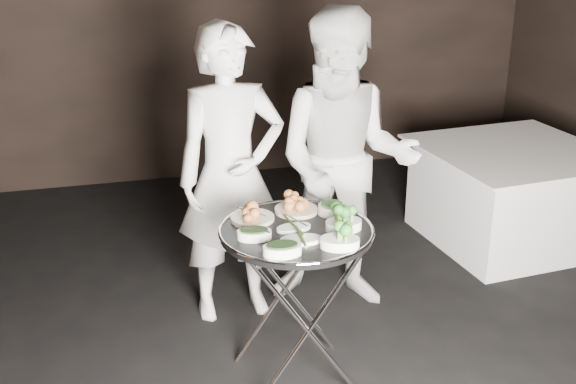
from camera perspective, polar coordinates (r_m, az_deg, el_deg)
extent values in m
cube|color=black|center=(6.20, -7.60, 14.58)|extent=(6.00, 0.05, 3.00)
cylinder|color=silver|center=(3.39, 1.59, -10.95)|extent=(0.55, 0.03, 0.80)
cylinder|color=silver|center=(3.39, 1.59, -10.95)|extent=(0.55, 0.03, 0.80)
cylinder|color=silver|center=(3.74, -0.24, -7.63)|extent=(0.55, 0.03, 0.80)
cylinder|color=silver|center=(3.74, -0.24, -7.63)|extent=(0.55, 0.03, 0.80)
cylinder|color=silver|center=(3.34, -3.18, -4.18)|extent=(0.02, 0.46, 0.02)
cylinder|color=silver|center=(3.45, 4.36, -3.33)|extent=(0.02, 0.46, 0.02)
cylinder|color=black|center=(3.37, 0.66, -3.21)|extent=(0.72, 0.72, 0.03)
torus|color=silver|center=(3.37, 0.66, -2.98)|extent=(0.73, 0.73, 0.02)
cylinder|color=beige|center=(3.47, -2.82, -2.08)|extent=(0.21, 0.21, 0.02)
cylinder|color=beige|center=(3.56, 0.65, -1.43)|extent=(0.21, 0.21, 0.02)
cylinder|color=white|center=(3.54, 3.46, -1.37)|extent=(0.13, 0.13, 0.05)
cylinder|color=silver|center=(3.45, -2.93, -1.55)|extent=(0.11, 0.14, 0.01)
cylinder|color=silver|center=(3.55, 0.53, -0.88)|extent=(0.06, 0.17, 0.01)
cylinder|color=silver|center=(3.53, 3.70, -1.06)|extent=(0.05, 0.17, 0.01)
cylinder|color=silver|center=(3.26, -2.84, -3.00)|extent=(0.15, 0.10, 0.01)
cylinder|color=silver|center=(3.37, 4.50, -2.20)|extent=(0.11, 0.14, 0.01)
cylinder|color=silver|center=(3.36, 0.61, -2.20)|extent=(0.07, 0.16, 0.01)
imported|color=silver|center=(4.00, -4.52, 1.30)|extent=(0.64, 0.45, 1.68)
imported|color=silver|center=(4.10, 4.51, 2.29)|extent=(1.03, 0.93, 1.75)
cube|color=white|center=(5.32, 17.17, -0.34)|extent=(1.06, 1.06, 0.66)
cube|color=white|center=(5.21, 17.57, 3.14)|extent=(1.19, 1.19, 0.02)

